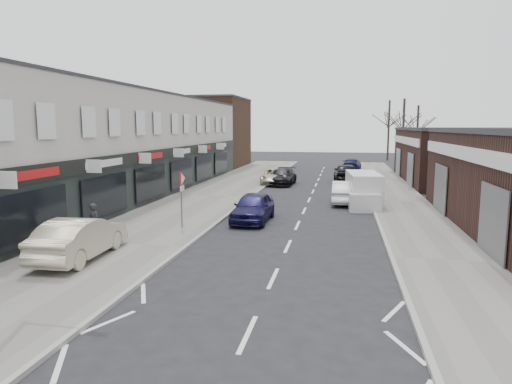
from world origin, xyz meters
The scene contains 19 objects.
ground centered at (0.00, 0.00, 0.00)m, with size 160.00×160.00×0.00m, color black.
pavement_left centered at (-6.75, 22.00, 0.06)m, with size 5.50×64.00×0.12m, color slate.
pavement_right centered at (5.75, 22.00, 0.06)m, with size 3.50×64.00×0.12m, color slate.
shop_terrace_left centered at (-13.50, 19.50, 3.55)m, with size 8.00×41.00×7.10m, color beige.
brick_block_far centered at (-13.50, 45.00, 4.00)m, with size 8.00×10.00×8.00m, color #452E1D.
right_unit_far centered at (12.50, 34.00, 2.25)m, with size 10.00×16.00×4.50m, color #361E18.
tree_far_a centered at (9.00, 48.00, 0.00)m, with size 3.60×3.60×8.00m, color #382D26, non-canonical shape.
tree_far_b centered at (11.50, 54.00, 0.00)m, with size 3.60×3.60×7.50m, color #382D26, non-canonical shape.
tree_far_c centered at (8.50, 60.00, 0.00)m, with size 3.60×3.60×8.50m, color #382D26, non-canonical shape.
warning_sign centered at (-5.16, 12.00, 2.20)m, with size 0.12×0.80×2.70m.
white_van centered at (3.40, 20.53, 0.94)m, with size 2.17×5.25×1.99m.
sedan_on_pavement centered at (-7.04, 6.57, 0.86)m, with size 1.57×4.51×1.49m, color #B9B394.
pedestrian centered at (-7.92, 9.06, 0.90)m, with size 0.57×0.37×1.55m, color black.
parked_car_left_a centered at (-2.32, 14.54, 0.73)m, with size 1.73×4.30×1.46m, color #16133D.
parked_car_left_b centered at (-2.73, 29.60, 0.67)m, with size 1.88×4.62×1.34m, color black.
parked_car_left_c centered at (-3.40, 29.82, 0.66)m, with size 2.20×4.77×1.32m, color #BDB297.
parked_car_right_a centered at (2.27, 21.06, 0.71)m, with size 1.50×4.31×1.42m, color silver.
parked_car_right_b centered at (2.41, 32.48, 0.82)m, with size 1.94×4.83×1.65m, color black.
parked_car_right_c centered at (3.14, 43.25, 0.67)m, with size 1.87×4.60×1.33m, color #13183B.
Camera 1 is at (2.04, -7.81, 4.77)m, focal length 32.00 mm.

